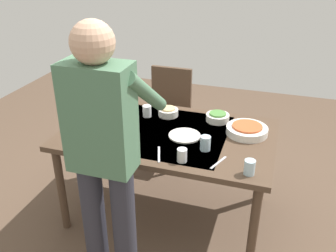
# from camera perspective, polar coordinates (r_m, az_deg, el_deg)

# --- Properties ---
(ground_plane) EXTENTS (6.00, 6.00, 0.00)m
(ground_plane) POSITION_cam_1_polar(r_m,az_deg,el_deg) (3.14, 0.00, -13.04)
(ground_plane) COLOR brown
(dining_table) EXTENTS (1.55, 0.95, 0.74)m
(dining_table) POSITION_cam_1_polar(r_m,az_deg,el_deg) (2.76, 0.00, -2.26)
(dining_table) COLOR #4C3828
(dining_table) RESTS_ON ground_plane
(chair_near) EXTENTS (0.40, 0.40, 0.91)m
(chair_near) POSITION_cam_1_polar(r_m,az_deg,el_deg) (3.63, 0.06, 2.66)
(chair_near) COLOR #352114
(chair_near) RESTS_ON ground_plane
(person_server) EXTENTS (0.42, 0.61, 1.69)m
(person_server) POSITION_cam_1_polar(r_m,az_deg,el_deg) (2.07, -9.77, -4.06)
(person_server) COLOR #2D2D38
(person_server) RESTS_ON ground_plane
(wine_bottle) EXTENTS (0.07, 0.07, 0.30)m
(wine_bottle) POSITION_cam_1_polar(r_m,az_deg,el_deg) (3.18, -7.56, 5.16)
(wine_bottle) COLOR black
(wine_bottle) RESTS_ON dining_table
(wine_glass_left) EXTENTS (0.07, 0.07, 0.15)m
(wine_glass_left) POSITION_cam_1_polar(r_m,az_deg,el_deg) (2.45, -8.79, -1.88)
(wine_glass_left) COLOR white
(wine_glass_left) RESTS_ON dining_table
(water_cup_near_left) EXTENTS (0.07, 0.07, 0.10)m
(water_cup_near_left) POSITION_cam_1_polar(r_m,az_deg,el_deg) (2.49, 5.77, -2.65)
(water_cup_near_left) COLOR silver
(water_cup_near_left) RESTS_ON dining_table
(water_cup_near_right) EXTENTS (0.07, 0.07, 0.10)m
(water_cup_near_right) POSITION_cam_1_polar(r_m,az_deg,el_deg) (2.29, 12.43, -6.22)
(water_cup_near_right) COLOR silver
(water_cup_near_right) RESTS_ON dining_table
(water_cup_far_left) EXTENTS (0.07, 0.07, 0.09)m
(water_cup_far_left) POSITION_cam_1_polar(r_m,az_deg,el_deg) (2.96, -3.25, 2.31)
(water_cup_far_left) COLOR silver
(water_cup_far_left) RESTS_ON dining_table
(water_cup_far_right) EXTENTS (0.06, 0.06, 0.09)m
(water_cup_far_right) POSITION_cam_1_polar(r_m,az_deg,el_deg) (2.36, 2.17, -4.51)
(water_cup_far_right) COLOR silver
(water_cup_far_right) RESTS_ON dining_table
(serving_bowl_pasta) EXTENTS (0.30, 0.30, 0.07)m
(serving_bowl_pasta) POSITION_cam_1_polar(r_m,az_deg,el_deg) (2.75, 12.05, -0.57)
(serving_bowl_pasta) COLOR white
(serving_bowl_pasta) RESTS_ON dining_table
(side_bowl_salad) EXTENTS (0.18, 0.18, 0.07)m
(side_bowl_salad) POSITION_cam_1_polar(r_m,az_deg,el_deg) (2.91, 7.64, 1.39)
(side_bowl_salad) COLOR white
(side_bowl_salad) RESTS_ON dining_table
(side_bowl_bread) EXTENTS (0.16, 0.16, 0.07)m
(side_bowl_bread) POSITION_cam_1_polar(r_m,az_deg,el_deg) (2.97, 0.04, 2.21)
(side_bowl_bread) COLOR white
(side_bowl_bread) RESTS_ON dining_table
(dinner_plate_near) EXTENTS (0.23, 0.23, 0.01)m
(dinner_plate_near) POSITION_cam_1_polar(r_m,az_deg,el_deg) (2.67, 2.56, -1.47)
(dinner_plate_near) COLOR white
(dinner_plate_near) RESTS_ON dining_table
(dinner_plate_far) EXTENTS (0.23, 0.23, 0.01)m
(dinner_plate_far) POSITION_cam_1_polar(r_m,az_deg,el_deg) (2.93, -7.91, 0.98)
(dinner_plate_far) COLOR white
(dinner_plate_far) RESTS_ON dining_table
(table_knife) EXTENTS (0.08, 0.19, 0.00)m
(table_knife) POSITION_cam_1_polar(r_m,az_deg,el_deg) (2.45, -1.40, -4.39)
(table_knife) COLOR silver
(table_knife) RESTS_ON dining_table
(table_fork) EXTENTS (0.08, 0.17, 0.00)m
(table_fork) POSITION_cam_1_polar(r_m,az_deg,el_deg) (2.38, 7.76, -5.60)
(table_fork) COLOR silver
(table_fork) RESTS_ON dining_table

